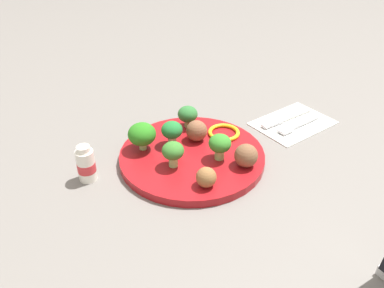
{
  "coord_description": "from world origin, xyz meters",
  "views": [
    {
      "loc": [
        0.31,
        0.54,
        0.45
      ],
      "look_at": [
        0.0,
        0.0,
        0.04
      ],
      "focal_mm": 36.96,
      "sensor_mm": 36.0,
      "label": 1
    }
  ],
  "objects": [
    {
      "name": "broccoli_floret_near_rim",
      "position": [
        -0.04,
        0.04,
        0.05
      ],
      "size": [
        0.04,
        0.04,
        0.05
      ],
      "color": "#96C76F",
      "rests_on": "plate"
    },
    {
      "name": "broccoli_floret_far_rim",
      "position": [
        -0.04,
        -0.09,
        0.04
      ],
      "size": [
        0.04,
        0.04,
        0.05
      ],
      "color": "#96BB6B",
      "rests_on": "plate"
    },
    {
      "name": "broccoli_floret_mid_left",
      "position": [
        0.08,
        -0.06,
        0.05
      ],
      "size": [
        0.05,
        0.05,
        0.06
      ],
      "color": "#97CA71",
      "rests_on": "plate"
    },
    {
      "name": "ground_plane",
      "position": [
        0.0,
        0.0,
        0.0
      ],
      "size": [
        4.0,
        4.0,
        0.0
      ],
      "primitive_type": "plane",
      "color": "slate"
    },
    {
      "name": "meatball_near_rim",
      "position": [
        -0.06,
        0.08,
        0.04
      ],
      "size": [
        0.04,
        0.04,
        0.04
      ],
      "primitive_type": "sphere",
      "color": "brown",
      "rests_on": "plate"
    },
    {
      "name": "broccoli_floret_center",
      "position": [
        0.02,
        -0.04,
        0.05
      ],
      "size": [
        0.04,
        0.04,
        0.05
      ],
      "color": "#9DBE84",
      "rests_on": "plate"
    },
    {
      "name": "fork",
      "position": [
        -0.26,
        0.01,
        0.01
      ],
      "size": [
        0.12,
        0.03,
        0.01
      ],
      "color": "silver",
      "rests_on": "napkin"
    },
    {
      "name": "meatball_center",
      "position": [
        0.03,
        0.1,
        0.03
      ],
      "size": [
        0.04,
        0.04,
        0.04
      ],
      "primitive_type": "sphere",
      "color": "brown",
      "rests_on": "plate"
    },
    {
      "name": "knife",
      "position": [
        -0.26,
        -0.02,
        0.01
      ],
      "size": [
        0.15,
        0.02,
        0.01
      ],
      "color": "white",
      "rests_on": "napkin"
    },
    {
      "name": "napkin",
      "position": [
        -0.26,
        -0.01,
        0.0
      ],
      "size": [
        0.18,
        0.14,
        0.01
      ],
      "primitive_type": "cube",
      "rotation": [
        0.0,
        0.0,
        0.12
      ],
      "color": "white",
      "rests_on": "ground_plane"
    },
    {
      "name": "broccoli_floret_back_left",
      "position": [
        0.05,
        0.02,
        0.05
      ],
      "size": [
        0.04,
        0.04,
        0.05
      ],
      "color": "#9CCE77",
      "rests_on": "plate"
    },
    {
      "name": "plate",
      "position": [
        0.0,
        0.0,
        0.01
      ],
      "size": [
        0.28,
        0.28,
        0.02
      ],
      "primitive_type": "cylinder",
      "color": "maroon",
      "rests_on": "ground_plane"
    },
    {
      "name": "pepper_ring_far_rim",
      "position": [
        -0.09,
        -0.03,
        0.02
      ],
      "size": [
        0.09,
        0.09,
        0.01
      ],
      "primitive_type": "torus",
      "rotation": [
        0.0,
        0.0,
        4.13
      ],
      "color": "yellow",
      "rests_on": "plate"
    },
    {
      "name": "meatball_far_rim",
      "position": [
        -0.03,
        -0.04,
        0.04
      ],
      "size": [
        0.04,
        0.04,
        0.04
      ],
      "primitive_type": "sphere",
      "color": "brown",
      "rests_on": "plate"
    },
    {
      "name": "yogurt_bottle",
      "position": [
        0.19,
        -0.04,
        0.03
      ],
      "size": [
        0.03,
        0.03,
        0.07
      ],
      "color": "white",
      "rests_on": "ground_plane"
    }
  ]
}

